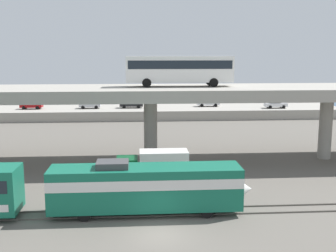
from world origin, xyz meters
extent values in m
plane|color=#605B54|center=(0.00, 0.00, 0.00)|extent=(260.00, 260.00, 0.00)
cube|color=#59544C|center=(0.00, 3.24, 0.06)|extent=(110.00, 0.12, 0.12)
cube|color=#59544C|center=(0.00, 4.76, 0.06)|extent=(110.00, 0.12, 0.12)
cube|color=#14664C|center=(-0.88, 4.00, 2.08)|extent=(14.57, 3.00, 3.20)
cube|color=silver|center=(-0.88, 4.00, 2.66)|extent=(14.57, 3.04, 0.77)
cone|color=silver|center=(6.40, 4.00, 1.76)|extent=(1.99, 2.85, 2.85)
cube|color=black|center=(4.91, 4.00, 2.98)|extent=(1.99, 2.70, 1.02)
cube|color=#3F3F42|center=(-3.37, 4.00, 3.93)|extent=(2.40, 1.80, 0.50)
cylinder|color=black|center=(3.67, 5.35, 0.48)|extent=(0.96, 0.18, 0.96)
cylinder|color=black|center=(3.67, 2.65, 0.48)|extent=(0.96, 0.18, 0.96)
cylinder|color=black|center=(-5.44, 5.35, 0.48)|extent=(0.96, 0.18, 0.96)
cylinder|color=black|center=(-5.44, 2.65, 0.48)|extent=(0.96, 0.18, 0.96)
cube|color=#9E998E|center=(0.00, 20.00, 7.85)|extent=(96.00, 10.43, 1.27)
cylinder|color=#9E998E|center=(0.00, 20.00, 3.61)|extent=(1.50, 1.50, 7.21)
cylinder|color=#9E998E|center=(20.40, 20.00, 3.61)|extent=(1.50, 1.50, 7.21)
cube|color=silver|center=(3.32, 20.71, 10.44)|extent=(12.00, 2.55, 2.90)
cube|color=black|center=(3.32, 20.71, 10.96)|extent=(11.52, 2.59, 0.93)
cube|color=black|center=(-2.63, 20.71, 10.79)|extent=(0.08, 2.30, 1.74)
cylinder|color=black|center=(-0.40, 19.50, 8.99)|extent=(1.00, 0.26, 1.00)
cylinder|color=black|center=(-0.40, 21.92, 8.99)|extent=(1.00, 0.26, 1.00)
cylinder|color=black|center=(7.04, 19.50, 8.99)|extent=(1.00, 0.26, 1.00)
cylinder|color=black|center=(7.04, 21.92, 8.99)|extent=(1.00, 0.26, 1.00)
cube|color=#0C4C26|center=(-2.50, 12.06, 1.44)|extent=(2.00, 2.30, 2.00)
cube|color=silver|center=(1.00, 12.06, 1.74)|extent=(4.60, 2.30, 2.60)
cylinder|color=black|center=(-2.20, 10.97, 0.44)|extent=(0.88, 0.28, 0.88)
cylinder|color=black|center=(-2.20, 13.15, 0.44)|extent=(0.88, 0.28, 0.88)
cylinder|color=black|center=(2.01, 10.97, 0.44)|extent=(0.88, 0.28, 0.88)
cylinder|color=black|center=(2.01, 13.15, 0.44)|extent=(0.88, 0.28, 0.88)
cube|color=#9E998E|center=(0.00, 55.00, 0.90)|extent=(75.62, 12.20, 1.80)
cube|color=#B7B7BC|center=(-10.54, 54.24, 2.47)|extent=(4.01, 1.88, 0.70)
cube|color=#1E232B|center=(-10.74, 54.24, 3.06)|extent=(1.76, 1.66, 0.48)
cylinder|color=black|center=(-9.30, 55.13, 2.12)|extent=(0.64, 0.20, 0.64)
cylinder|color=black|center=(-9.30, 53.34, 2.12)|extent=(0.64, 0.20, 0.64)
cylinder|color=black|center=(-11.78, 55.13, 2.12)|extent=(0.64, 0.20, 0.64)
cylinder|color=black|center=(-11.78, 53.34, 2.12)|extent=(0.64, 0.20, 0.64)
cube|color=black|center=(-2.66, 54.48, 2.47)|extent=(4.45, 1.89, 0.70)
cube|color=#1E232B|center=(-2.88, 54.48, 3.06)|extent=(1.96, 1.66, 0.48)
cylinder|color=black|center=(-1.28, 55.38, 2.12)|extent=(0.64, 0.20, 0.64)
cylinder|color=black|center=(-1.28, 53.58, 2.12)|extent=(0.64, 0.20, 0.64)
cylinder|color=black|center=(-4.04, 55.38, 2.12)|extent=(0.64, 0.20, 0.64)
cylinder|color=black|center=(-4.04, 53.58, 2.12)|extent=(0.64, 0.20, 0.64)
cube|color=silver|center=(25.02, 52.08, 2.47)|extent=(4.22, 1.73, 0.70)
cube|color=#1E232B|center=(24.81, 52.08, 3.06)|extent=(1.86, 1.53, 0.48)
cylinder|color=black|center=(26.33, 52.90, 2.12)|extent=(0.64, 0.20, 0.64)
cylinder|color=black|center=(26.33, 51.26, 2.12)|extent=(0.64, 0.20, 0.64)
cylinder|color=black|center=(23.71, 52.90, 2.12)|extent=(0.64, 0.20, 0.64)
cylinder|color=black|center=(23.71, 51.26, 2.12)|extent=(0.64, 0.20, 0.64)
cube|color=maroon|center=(-21.49, 54.13, 2.47)|extent=(4.05, 1.75, 0.70)
cube|color=#1E232B|center=(-21.28, 54.13, 3.06)|extent=(1.78, 1.54, 0.48)
cylinder|color=black|center=(-22.74, 53.30, 2.12)|extent=(0.64, 0.20, 0.64)
cylinder|color=black|center=(-22.74, 54.96, 2.12)|extent=(0.64, 0.20, 0.64)
cylinder|color=black|center=(-20.23, 53.30, 2.12)|extent=(0.64, 0.20, 0.64)
cylinder|color=black|center=(-20.23, 54.96, 2.12)|extent=(0.64, 0.20, 0.64)
cube|color=silver|center=(12.51, 55.67, 2.47)|extent=(4.40, 1.73, 0.70)
cube|color=#1E232B|center=(12.29, 55.67, 3.06)|extent=(1.93, 1.52, 0.48)
cylinder|color=black|center=(13.88, 56.49, 2.12)|extent=(0.64, 0.20, 0.64)
cylinder|color=black|center=(13.88, 54.85, 2.12)|extent=(0.64, 0.20, 0.64)
cylinder|color=black|center=(11.15, 56.49, 2.12)|extent=(0.64, 0.20, 0.64)
cylinder|color=black|center=(11.15, 54.85, 2.12)|extent=(0.64, 0.20, 0.64)
cube|color=#385B7A|center=(0.00, 78.00, 0.00)|extent=(140.00, 36.00, 0.01)
camera|label=1|loc=(-1.41, -27.30, 12.20)|focal=45.44mm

